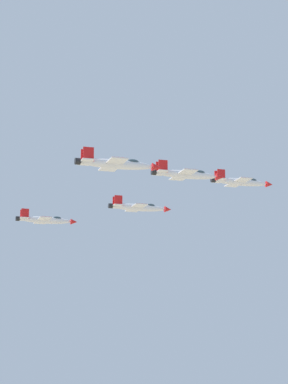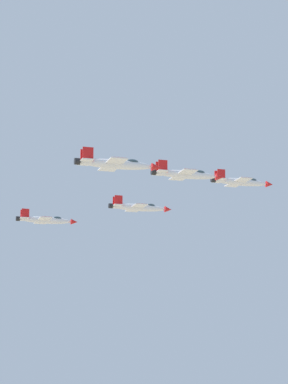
# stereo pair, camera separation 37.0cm
# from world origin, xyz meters

# --- Properties ---
(jet_lead) EXTENTS (9.39, 14.49, 3.13)m
(jet_lead) POSITION_xyz_m (-0.66, 21.72, 138.58)
(jet_lead) COLOR white
(jet_left_wingman) EXTENTS (9.58, 14.85, 3.19)m
(jet_left_wingman) POSITION_xyz_m (-10.25, -0.84, 134.81)
(jet_left_wingman) COLOR white
(jet_right_wingman) EXTENTS (9.57, 14.83, 3.19)m
(jet_right_wingman) POSITION_xyz_m (20.05, 8.62, 135.16)
(jet_right_wingman) COLOR white
(jet_left_outer) EXTENTS (9.52, 14.74, 3.17)m
(jet_left_outer) POSITION_xyz_m (-19.85, -23.40, 133.69)
(jet_left_outer) COLOR white
(jet_right_outer) EXTENTS (9.78, 15.17, 3.26)m
(jet_right_outer) POSITION_xyz_m (40.77, -4.48, 131.89)
(jet_right_outer) COLOR white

